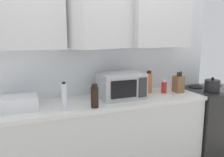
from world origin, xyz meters
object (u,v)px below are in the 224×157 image
object	(u,v)px
stove_range	(210,121)
bottle_soy_dark	(95,96)
kettle	(212,86)
dish_rack	(16,103)
bottle_red_sauce	(164,87)
bottle_spice_jar	(149,82)
knife_block	(178,84)
bottle_clear_tall	(64,97)
microwave	(121,85)

from	to	relation	value
stove_range	bottle_soy_dark	world-z (taller)	bottle_soy_dark
kettle	dish_rack	xyz separation A→B (m)	(-2.23, 0.16, -0.02)
stove_range	bottle_red_sauce	size ratio (longest dim) A/B	5.57
bottle_spice_jar	dish_rack	bearing A→B (deg)	-175.77
knife_block	bottle_soy_dark	xyz separation A→B (m)	(-1.14, -0.21, 0.01)
knife_block	bottle_clear_tall	world-z (taller)	bottle_clear_tall
microwave	bottle_red_sauce	xyz separation A→B (m)	(0.57, 0.00, -0.06)
stove_range	microwave	world-z (taller)	microwave
microwave	bottle_clear_tall	size ratio (longest dim) A/B	1.79
stove_range	knife_block	distance (m)	0.78
bottle_clear_tall	dish_rack	bearing A→B (deg)	155.38
bottle_clear_tall	microwave	bearing A→B (deg)	17.74
microwave	knife_block	world-z (taller)	microwave
bottle_soy_dark	bottle_spice_jar	bearing A→B (deg)	22.17
dish_rack	knife_block	xyz separation A→B (m)	(1.84, -0.00, 0.04)
kettle	bottle_red_sauce	xyz separation A→B (m)	(-0.57, 0.19, -0.01)
kettle	bottle_clear_tall	world-z (taller)	bottle_clear_tall
dish_rack	bottle_red_sauce	world-z (taller)	bottle_red_sauce
bottle_spice_jar	bottle_red_sauce	size ratio (longest dim) A/B	1.65
dish_rack	bottle_spice_jar	bearing A→B (deg)	4.23
bottle_clear_tall	bottle_red_sauce	bearing A→B (deg)	9.97
stove_range	dish_rack	bearing A→B (deg)	179.52
microwave	bottle_red_sauce	bearing A→B (deg)	0.49
bottle_clear_tall	stove_range	bearing A→B (deg)	4.89
microwave	bottle_spice_jar	xyz separation A→B (m)	(0.41, 0.09, -0.01)
kettle	microwave	xyz separation A→B (m)	(-1.15, 0.18, 0.06)
dish_rack	bottle_spice_jar	world-z (taller)	bottle_spice_jar
microwave	dish_rack	world-z (taller)	microwave
microwave	bottle_red_sauce	size ratio (longest dim) A/B	2.93
kettle	dish_rack	bearing A→B (deg)	175.89
bottle_clear_tall	bottle_spice_jar	bearing A→B (deg)	15.58
bottle_red_sauce	bottle_soy_dark	xyz separation A→B (m)	(-0.96, -0.24, 0.03)
stove_range	bottle_clear_tall	world-z (taller)	bottle_clear_tall
kettle	microwave	size ratio (longest dim) A/B	0.37
kettle	bottle_soy_dark	distance (m)	1.53
bottle_spice_jar	bottle_red_sauce	distance (m)	0.19
stove_range	bottle_red_sauce	distance (m)	0.91
knife_block	bottle_soy_dark	size ratio (longest dim) A/B	1.11
dish_rack	microwave	bearing A→B (deg)	1.25
bottle_clear_tall	bottle_red_sauce	xyz separation A→B (m)	(1.24, 0.22, -0.05)
knife_block	bottle_clear_tall	distance (m)	1.44
bottle_spice_jar	kettle	bearing A→B (deg)	-20.13
microwave	bottle_soy_dark	size ratio (longest dim) A/B	2.08
kettle	bottle_clear_tall	bearing A→B (deg)	-179.06
dish_rack	bottle_red_sauce	distance (m)	1.66
knife_block	bottle_soy_dark	bearing A→B (deg)	-169.66
microwave	bottle_spice_jar	distance (m)	0.42
knife_block	dish_rack	bearing A→B (deg)	179.88
bottle_spice_jar	microwave	bearing A→B (deg)	-168.03
kettle	bottle_spice_jar	distance (m)	0.79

